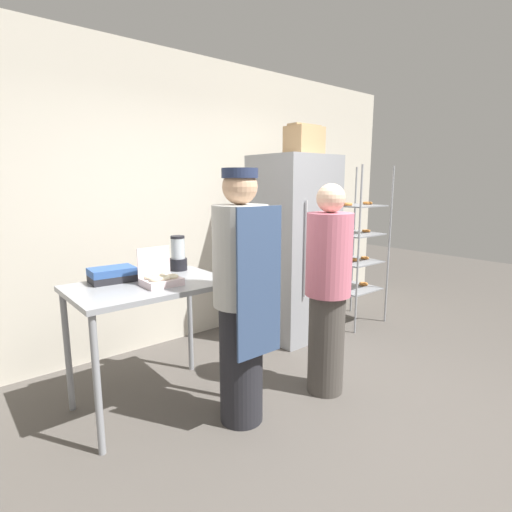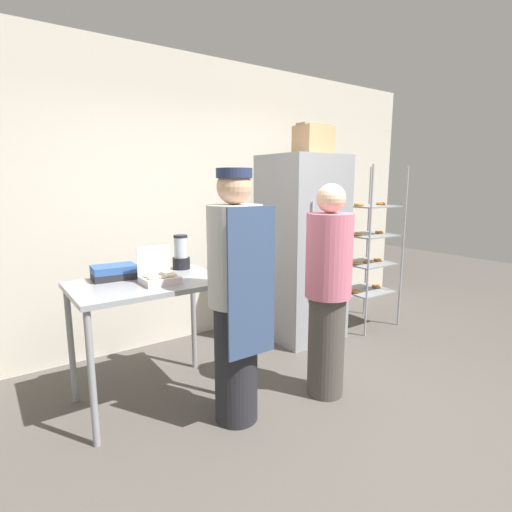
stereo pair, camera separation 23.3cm
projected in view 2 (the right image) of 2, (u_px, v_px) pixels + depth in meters
ground_plane at (340, 431)px, 2.66m from camera, size 14.00×14.00×0.00m
back_wall at (189, 201)px, 4.15m from camera, size 6.40×0.12×2.88m
refrigerator at (302, 248)px, 4.18m from camera, size 0.73×0.74×1.90m
baking_rack at (368, 249)px, 4.52m from camera, size 0.60×0.52×1.81m
prep_counter at (150, 296)px, 2.90m from camera, size 1.08×0.71×0.93m
donut_box at (159, 277)px, 2.82m from camera, size 0.25×0.21×0.26m
blender_pitcher at (181, 254)px, 3.28m from camera, size 0.14×0.14×0.28m
binder_stack at (114, 272)px, 2.94m from camera, size 0.32×0.22×0.10m
cardboard_storage_box at (314, 140)px, 3.99m from camera, size 0.36×0.26×0.30m
person_baker at (236, 295)px, 2.64m from camera, size 0.36×0.38×1.72m
person_customer at (328, 291)px, 2.99m from camera, size 0.34×0.34×1.63m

